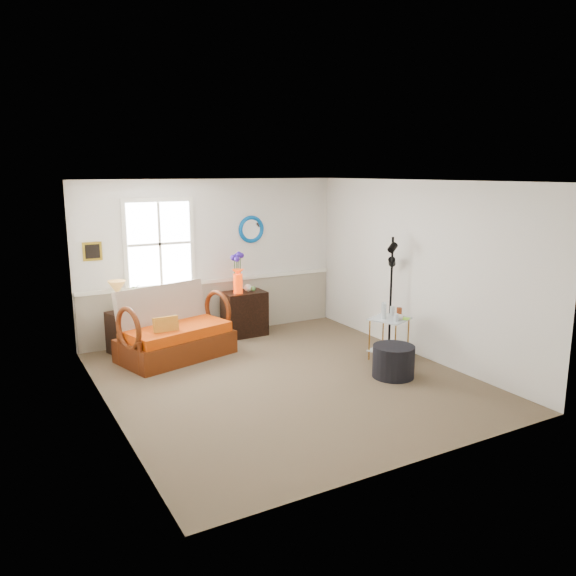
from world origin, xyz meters
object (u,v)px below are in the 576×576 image
side_table (389,339)px  ottoman (393,361)px  loveseat (175,323)px  floor_lamp (391,294)px  lamp_stand (122,333)px  cabinet (244,314)px

side_table → ottoman: bearing=-124.2°
loveseat → floor_lamp: (3.00, -1.26, 0.36)m
loveseat → floor_lamp: floor_lamp is taller
lamp_stand → ottoman: bearing=-43.6°
loveseat → lamp_stand: (-0.65, 0.60, -0.20)m
floor_lamp → loveseat: bearing=137.7°
side_table → cabinet: bearing=121.5°
floor_lamp → ottoman: size_ratio=3.13×
side_table → floor_lamp: (0.29, 0.35, 0.57)m
side_table → ottoman: side_table is taller
loveseat → cabinet: loveseat is taller
cabinet → ottoman: (0.92, -2.77, -0.16)m
cabinet → side_table: bearing=-58.6°
lamp_stand → side_table: bearing=-33.3°
loveseat → ottoman: 3.20m
cabinet → ottoman: cabinet is taller
lamp_stand → cabinet: 2.03m
cabinet → floor_lamp: floor_lamp is taller
floor_lamp → ottoman: (-0.70, -0.95, -0.66)m
cabinet → ottoman: 2.92m
cabinet → floor_lamp: bearing=-48.3°
lamp_stand → cabinet: (2.03, -0.04, 0.05)m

